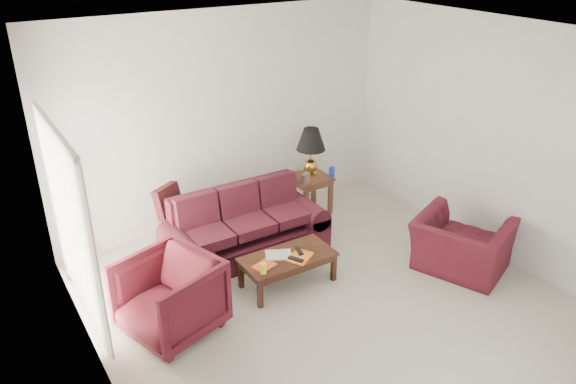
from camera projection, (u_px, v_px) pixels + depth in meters
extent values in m
plane|color=beige|center=(327.00, 300.00, 6.51)|extent=(5.00, 5.00, 0.00)
cube|color=silver|center=(70.00, 226.00, 5.88)|extent=(0.10, 2.00, 2.16)
cube|color=black|center=(168.00, 201.00, 7.31)|extent=(0.45, 0.38, 0.42)
cube|color=#B8B9BD|center=(306.00, 179.00, 8.01)|extent=(0.16, 0.11, 0.15)
cylinder|color=#1826A0|center=(332.00, 172.00, 8.26)|extent=(0.12, 0.12, 0.14)
cube|color=#B9B8BD|center=(293.00, 169.00, 8.35)|extent=(0.13, 0.16, 0.05)
imported|color=#471019|center=(170.00, 297.00, 5.85)|extent=(1.17, 1.15, 0.85)
imported|color=#420F18|center=(461.00, 245.00, 6.95)|extent=(1.28, 1.36, 0.70)
cube|color=#E14816|center=(264.00, 266.00, 6.44)|extent=(0.29, 0.25, 0.01)
cube|color=silver|center=(278.00, 255.00, 6.65)|extent=(0.38, 0.34, 0.02)
cube|color=orange|center=(300.00, 257.00, 6.61)|extent=(0.38, 0.35, 0.02)
cube|color=black|center=(296.00, 259.00, 6.53)|extent=(0.13, 0.19, 0.02)
cube|color=black|center=(299.00, 251.00, 6.70)|extent=(0.11, 0.20, 0.02)
cylinder|color=#F3F436|center=(263.00, 268.00, 6.29)|extent=(0.08, 0.08, 0.13)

